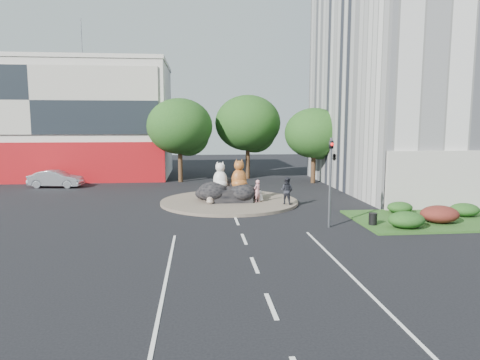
% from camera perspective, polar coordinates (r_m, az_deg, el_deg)
% --- Properties ---
extents(ground, '(120.00, 120.00, 0.00)m').
position_cam_1_polar(ground, '(21.67, 0.54, -7.90)').
color(ground, black).
rests_on(ground, ground).
extents(roundabout_island, '(10.00, 10.00, 0.20)m').
position_cam_1_polar(roundabout_island, '(31.36, -1.44, -2.90)').
color(roundabout_island, brown).
rests_on(roundabout_island, ground).
extents(rock_plinth, '(3.20, 2.60, 0.90)m').
position_cam_1_polar(rock_plinth, '(31.27, -1.44, -1.90)').
color(rock_plinth, black).
rests_on(rock_plinth, roundabout_island).
extents(shophouse_block, '(25.20, 12.30, 17.40)m').
position_cam_1_polar(shophouse_block, '(51.16, -23.79, 7.34)').
color(shophouse_block, beige).
rests_on(shophouse_block, ground).
extents(grass_verge, '(10.00, 6.00, 0.12)m').
position_cam_1_polar(grass_verge, '(28.30, 24.85, -4.82)').
color(grass_verge, '#22501A').
rests_on(grass_verge, ground).
extents(tree_left, '(6.46, 6.46, 8.27)m').
position_cam_1_polar(tree_left, '(42.87, -7.95, 6.74)').
color(tree_left, '#382314').
rests_on(tree_left, ground).
extents(tree_mid, '(6.84, 6.84, 8.76)m').
position_cam_1_polar(tree_mid, '(45.15, 1.13, 7.24)').
color(tree_mid, '#382314').
rests_on(tree_mid, ground).
extents(tree_right, '(5.70, 5.70, 7.30)m').
position_cam_1_polar(tree_right, '(42.39, 9.90, 5.86)').
color(tree_right, '#382314').
rests_on(tree_right, ground).
extents(hedge_near_green, '(2.00, 1.60, 0.90)m').
position_cam_1_polar(hedge_near_green, '(25.05, 21.29, -4.96)').
color(hedge_near_green, '#163D13').
rests_on(hedge_near_green, grass_verge).
extents(hedge_red, '(2.20, 1.76, 0.99)m').
position_cam_1_polar(hedge_red, '(27.09, 25.07, -4.15)').
color(hedge_red, '#4D1914').
rests_on(hedge_red, grass_verge).
extents(hedge_mid_green, '(1.80, 1.44, 0.81)m').
position_cam_1_polar(hedge_mid_green, '(29.68, 27.74, -3.52)').
color(hedge_mid_green, '#163D13').
rests_on(hedge_mid_green, grass_verge).
extents(hedge_back_green, '(1.60, 1.28, 0.72)m').
position_cam_1_polar(hedge_back_green, '(29.06, 20.54, -3.44)').
color(hedge_back_green, '#163D13').
rests_on(hedge_back_green, grass_verge).
extents(traffic_light, '(0.44, 1.24, 5.00)m').
position_cam_1_polar(traffic_light, '(24.02, 12.21, 2.23)').
color(traffic_light, '#595B60').
rests_on(traffic_light, ground).
extents(street_lamp, '(2.34, 0.22, 8.06)m').
position_cam_1_polar(street_lamp, '(32.50, 22.07, 4.83)').
color(street_lamp, '#595B60').
rests_on(street_lamp, ground).
extents(cat_white, '(1.40, 1.28, 1.97)m').
position_cam_1_polar(cat_white, '(30.93, -2.66, 0.67)').
color(cat_white, beige).
rests_on(cat_white, rock_plinth).
extents(cat_tabby, '(1.54, 1.42, 2.14)m').
position_cam_1_polar(cat_tabby, '(30.87, -0.12, 0.83)').
color(cat_tabby, '#AB4823').
rests_on(cat_tabby, rock_plinth).
extents(kitten_calico, '(0.77, 0.76, 0.97)m').
position_cam_1_polar(kitten_calico, '(29.98, -4.01, -2.26)').
color(kitten_calico, white).
rests_on(kitten_calico, roundabout_island).
extents(kitten_white, '(0.64, 0.61, 0.83)m').
position_cam_1_polar(kitten_white, '(30.90, 2.66, -2.09)').
color(kitten_white, beige).
rests_on(kitten_white, roundabout_island).
extents(pedestrian_pink, '(0.69, 0.68, 1.61)m').
position_cam_1_polar(pedestrian_pink, '(30.45, 2.31, -1.49)').
color(pedestrian_pink, pink).
rests_on(pedestrian_pink, roundabout_island).
extents(pedestrian_dark, '(1.16, 1.12, 1.89)m').
position_cam_1_polar(pedestrian_dark, '(29.90, 6.26, -1.42)').
color(pedestrian_dark, black).
rests_on(pedestrian_dark, roundabout_island).
extents(parked_car, '(4.93, 2.26, 1.57)m').
position_cam_1_polar(parked_car, '(42.43, -23.33, 0.15)').
color(parked_car, '#B6B8BE').
rests_on(parked_car, ground).
extents(litter_bin, '(0.53, 0.53, 0.67)m').
position_cam_1_polar(litter_bin, '(25.25, 17.30, -4.97)').
color(litter_bin, black).
rests_on(litter_bin, grass_verge).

